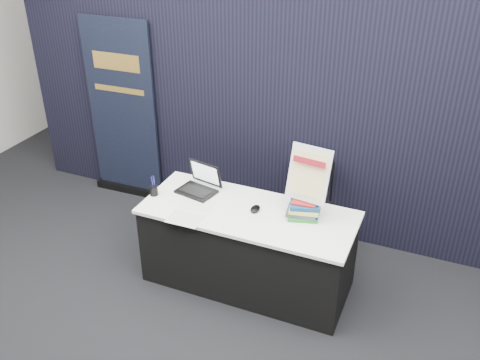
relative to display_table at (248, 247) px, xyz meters
name	(u,v)px	position (x,y,z in m)	size (l,w,h in m)	color
floor	(222,321)	(0.00, -0.55, -0.38)	(8.00, 8.00, 0.00)	black
wall_back	(353,8)	(0.00, 3.45, 1.37)	(8.00, 0.02, 3.50)	beige
drape_partition	(290,116)	(0.00, 1.05, 0.82)	(6.00, 0.08, 2.40)	black
display_table	(248,247)	(0.00, 0.00, 0.00)	(1.80, 0.75, 0.75)	black
laptop	(198,184)	(-0.54, 0.14, 0.43)	(0.37, 0.32, 0.25)	black
mouse	(255,209)	(0.05, 0.03, 0.39)	(0.08, 0.12, 0.04)	black
brochure_left	(187,201)	(-0.55, -0.07, 0.38)	(0.26, 0.18, 0.00)	white
brochure_mid	(185,219)	(-0.43, -0.31, 0.38)	(0.28, 0.20, 0.00)	silver
brochure_right	(196,205)	(-0.44, -0.09, 0.38)	(0.29, 0.20, 0.00)	white
pen_cup	(154,190)	(-0.86, -0.08, 0.42)	(0.07, 0.07, 0.09)	black
book_stack_tall	(305,208)	(0.46, 0.12, 0.45)	(0.23, 0.18, 0.15)	#1C6B67
book_stack_short	(303,210)	(0.45, 0.09, 0.44)	(0.27, 0.23, 0.13)	#217E29
info_sign	(309,175)	(0.46, 0.15, 0.74)	(0.36, 0.18, 0.47)	black
pullup_banner	(124,121)	(-1.85, 0.95, 0.51)	(0.85, 0.12, 1.99)	black
stacking_chair	(305,201)	(0.30, 0.70, 0.14)	(0.43, 0.43, 0.94)	black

